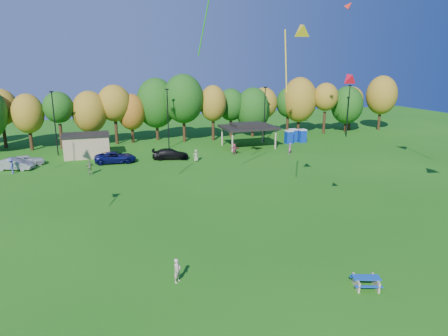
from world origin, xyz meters
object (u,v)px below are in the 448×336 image
object	(u,v)px
car_a	(26,160)
picnic_table	(366,281)
car_c	(115,157)
car_d	(170,154)
kite_flyer	(177,270)
car_b	(15,164)
porta_potties	(295,136)

from	to	relation	value
car_a	picnic_table	bearing A→B (deg)	-167.17
car_c	car_d	world-z (taller)	car_c
picnic_table	kite_flyer	xyz separation A→B (m)	(-10.47, 4.07, 0.37)
car_a	car_c	size ratio (longest dim) A/B	0.81
car_a	car_b	bearing A→B (deg)	126.73
car_a	car_d	distance (m)	18.40
porta_potties	car_a	bearing A→B (deg)	-175.28
car_d	porta_potties	bearing A→B (deg)	-64.72
porta_potties	car_a	xyz separation A→B (m)	(-40.09, -3.31, -0.37)
picnic_table	car_c	distance (m)	37.93
picnic_table	car_a	xyz separation A→B (m)	(-23.25, 37.66, 0.33)
car_a	car_b	distance (m)	1.92
kite_flyer	car_d	bearing A→B (deg)	37.68
car_b	car_d	size ratio (longest dim) A/B	0.90
picnic_table	car_b	xyz separation A→B (m)	(-24.34, 36.08, 0.33)
porta_potties	car_d	world-z (taller)	porta_potties
porta_potties	car_d	bearing A→B (deg)	-166.48
car_c	kite_flyer	bearing A→B (deg)	-172.76
porta_potties	kite_flyer	xyz separation A→B (m)	(-27.30, -36.90, -0.33)
kite_flyer	car_d	world-z (taller)	kite_flyer
picnic_table	car_d	size ratio (longest dim) A/B	0.39
picnic_table	porta_potties	bearing A→B (deg)	86.89
porta_potties	picnic_table	world-z (taller)	porta_potties
picnic_table	kite_flyer	bearing A→B (deg)	177.99
kite_flyer	car_c	distance (m)	31.87
porta_potties	picnic_table	distance (m)	44.30
kite_flyer	car_c	bearing A→B (deg)	50.80
car_d	kite_flyer	bearing A→B (deg)	-178.13
car_b	kite_flyer	bearing A→B (deg)	-136.78
car_a	car_d	bearing A→B (deg)	-114.88
car_b	car_d	world-z (taller)	car_b
porta_potties	kite_flyer	bearing A→B (deg)	-126.50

